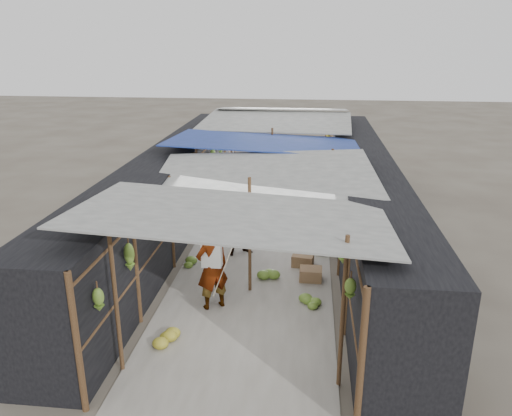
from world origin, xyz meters
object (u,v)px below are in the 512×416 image
at_px(black_basin, 311,207).
at_px(vendor_elderly, 212,267).
at_px(shopper_blue, 244,224).
at_px(vendor_seated, 325,215).
at_px(crate_near, 303,260).

xyz_separation_m(black_basin, vendor_elderly, (-1.97, -6.52, 0.82)).
relative_size(shopper_blue, vendor_seated, 1.72).
relative_size(vendor_elderly, shopper_blue, 1.12).
bearing_deg(crate_near, shopper_blue, 166.75).
bearing_deg(crate_near, vendor_elderly, -121.89).
xyz_separation_m(vendor_elderly, shopper_blue, (0.27, 2.77, -0.10)).
height_order(crate_near, vendor_elderly, vendor_elderly).
bearing_deg(shopper_blue, vendor_seated, 14.60).
bearing_deg(shopper_blue, crate_near, -48.19).
distance_m(black_basin, vendor_elderly, 6.86).
bearing_deg(vendor_seated, vendor_elderly, -22.28).
relative_size(crate_near, vendor_elderly, 0.28).
xyz_separation_m(crate_near, black_basin, (0.17, 4.32, -0.06)).
relative_size(crate_near, black_basin, 0.81).
relative_size(black_basin, vendor_elderly, 0.34).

